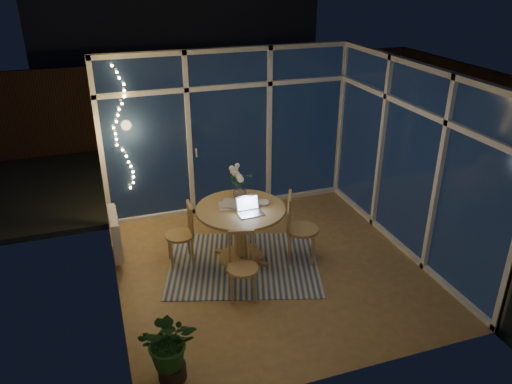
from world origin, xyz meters
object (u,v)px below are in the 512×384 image
laptop (250,206)px  flower_vase (240,191)px  potted_plant (170,348)px  chair_right (302,228)px  dining_table (241,235)px  chair_front (243,267)px  chair_left (180,234)px

laptop → flower_vase: bearing=86.3°
potted_plant → chair_right: bearing=37.3°
dining_table → chair_front: size_ratio=1.38×
chair_right → potted_plant: (-2.06, -1.57, -0.12)m
dining_table → chair_right: (0.78, -0.25, 0.09)m
chair_left → laptop: laptop is taller
flower_vase → potted_plant: (-1.36, -2.11, -0.53)m
chair_front → laptop: bearing=76.9°
dining_table → potted_plant: size_ratio=1.56×
laptop → chair_right: bearing=-5.6°
chair_left → laptop: (0.86, -0.44, 0.49)m
chair_right → chair_front: size_ratio=1.16×
chair_left → flower_vase: bearing=96.5°
laptop → potted_plant: (-1.34, -1.61, -0.54)m
chair_right → laptop: size_ratio=3.17×
chair_right → flower_vase: (-0.70, 0.55, 0.41)m
chair_front → laptop: (0.29, 0.59, 0.49)m
laptop → potted_plant: 2.17m
laptop → potted_plant: size_ratio=0.41×
dining_table → laptop: laptop is taller
dining_table → potted_plant: 2.22m
laptop → chair_front: bearing=-118.7°
chair_front → potted_plant: (-1.05, -1.03, -0.05)m
dining_table → laptop: bearing=-71.7°
chair_right → chair_front: (-1.01, -0.54, -0.07)m
chair_left → chair_front: 1.17m
potted_plant → chair_left: bearing=76.6°
dining_table → chair_left: size_ratio=1.36×
chair_left → chair_front: chair_left is taller
laptop → flower_vase: laptop is taller
chair_right → chair_front: chair_right is taller
chair_front → flower_vase: (0.30, 1.09, 0.48)m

